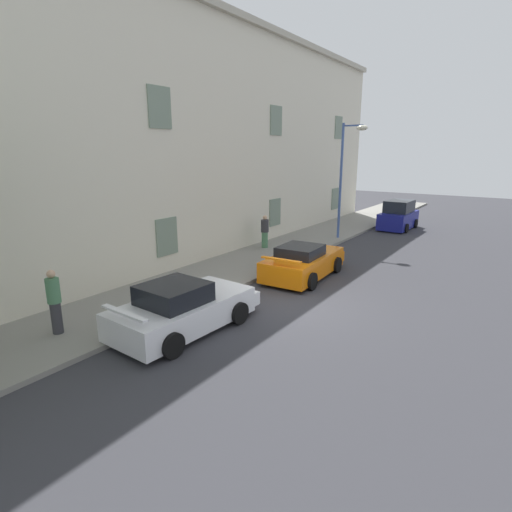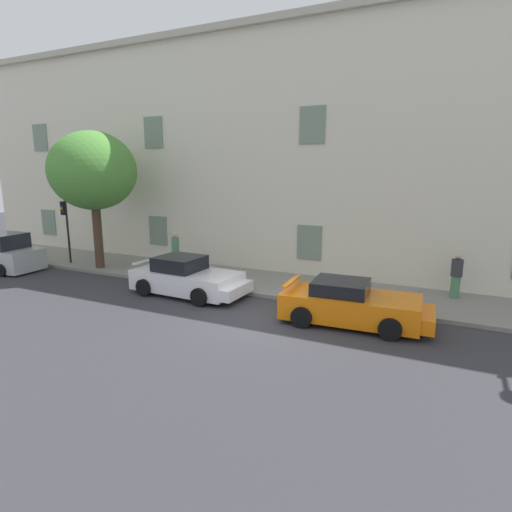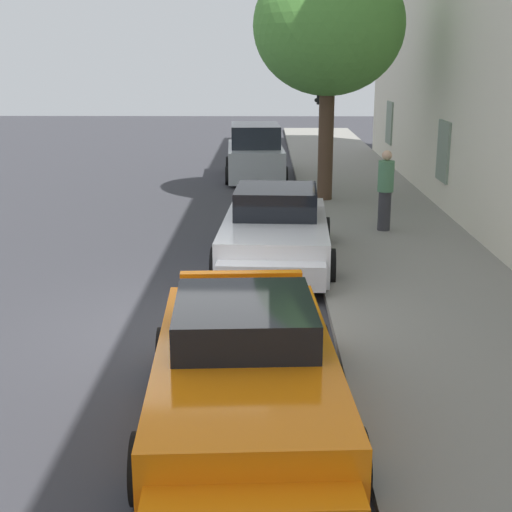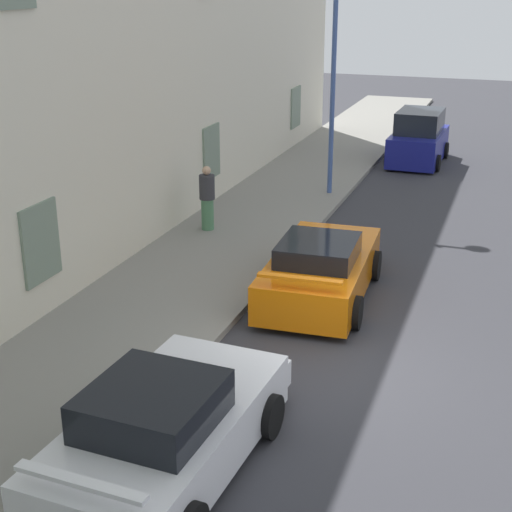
% 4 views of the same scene
% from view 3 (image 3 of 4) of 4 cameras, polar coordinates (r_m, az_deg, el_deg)
% --- Properties ---
extents(ground_plane, '(80.00, 80.00, 0.00)m').
position_cam_3_polar(ground_plane, '(10.66, -5.72, -5.80)').
color(ground_plane, '#333338').
extents(sidewalk, '(60.00, 3.49, 0.14)m').
position_cam_3_polar(sidewalk, '(10.91, 15.23, -5.38)').
color(sidewalk, gray).
rests_on(sidewalk, ground).
extents(sportscar_red_lead, '(4.57, 2.31, 1.45)m').
position_cam_3_polar(sportscar_red_lead, '(13.60, 1.53, 1.70)').
color(sportscar_red_lead, white).
rests_on(sportscar_red_lead, ground).
extents(sportscar_yellow_flank, '(4.61, 2.27, 1.34)m').
position_cam_3_polar(sportscar_yellow_flank, '(7.55, -0.81, -10.10)').
color(sportscar_yellow_flank, orange).
rests_on(sportscar_yellow_flank, ground).
extents(hatchback_distant, '(4.05, 2.09, 1.77)m').
position_cam_3_polar(hatchback_distant, '(23.81, -0.06, 8.09)').
color(hatchback_distant, '#B2B7BC').
rests_on(hatchback_distant, ground).
extents(tree_near_kerb, '(3.89, 3.89, 6.28)m').
position_cam_3_polar(tree_near_kerb, '(19.37, 5.80, 17.67)').
color(tree_near_kerb, '#473323').
rests_on(tree_near_kerb, sidewalk).
extents(traffic_light, '(0.22, 0.36, 3.18)m').
position_cam_3_polar(traffic_light, '(21.51, 5.26, 11.32)').
color(traffic_light, black).
rests_on(traffic_light, sidewalk).
extents(pedestrian_admiring, '(0.40, 0.40, 1.78)m').
position_cam_3_polar(pedestrian_admiring, '(16.11, 10.23, 5.21)').
color(pedestrian_admiring, '#333338').
rests_on(pedestrian_admiring, sidewalk).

